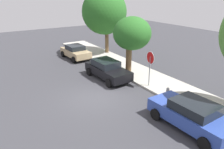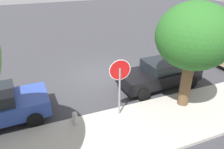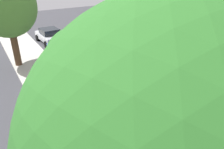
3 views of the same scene
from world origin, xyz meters
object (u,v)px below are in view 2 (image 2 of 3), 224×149
(street_tree_far, at_px, (194,37))
(fire_hydrant, at_px, (75,119))
(stop_sign, at_px, (120,78))
(parked_car_black, at_px, (160,73))

(street_tree_far, height_order, fire_hydrant, street_tree_far)
(stop_sign, xyz_separation_m, fire_hydrant, (1.92, -0.06, -1.51))
(fire_hydrant, bearing_deg, stop_sign, 178.35)
(fire_hydrant, bearing_deg, parked_car_black, -162.39)
(stop_sign, bearing_deg, fire_hydrant, -1.65)
(parked_car_black, xyz_separation_m, fire_hydrant, (5.04, 1.60, -0.39))
(parked_car_black, distance_m, fire_hydrant, 5.30)
(parked_car_black, distance_m, street_tree_far, 3.44)
(street_tree_far, relative_size, fire_hydrant, 6.67)
(stop_sign, bearing_deg, parked_car_black, -152.05)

